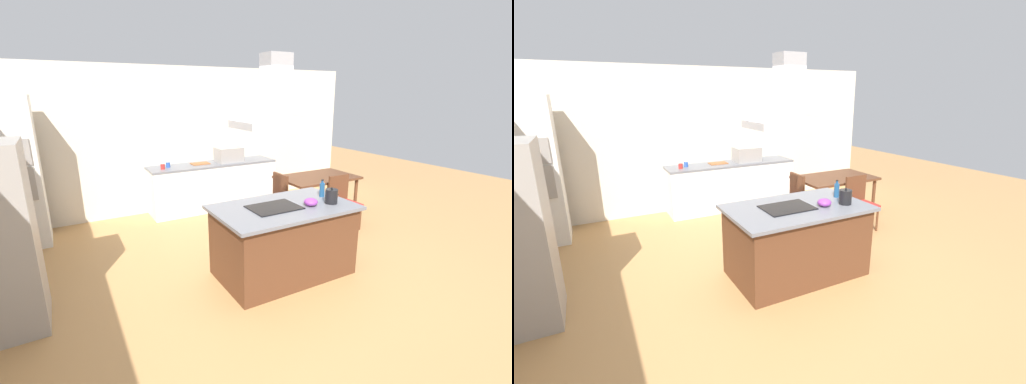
{
  "view_description": "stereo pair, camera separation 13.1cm",
  "coord_description": "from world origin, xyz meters",
  "views": [
    {
      "loc": [
        -2.28,
        -3.3,
        2.23
      ],
      "look_at": [
        -0.16,
        0.4,
        1.0
      ],
      "focal_mm": 24.34,
      "sensor_mm": 36.0,
      "label": 1
    },
    {
      "loc": [
        -2.17,
        -3.36,
        2.23
      ],
      "look_at": [
        -0.16,
        0.4,
        1.0
      ],
      "focal_mm": 24.34,
      "sensor_mm": 36.0,
      "label": 2
    }
  ],
  "objects": [
    {
      "name": "ground",
      "position": [
        0.0,
        1.5,
        0.0
      ],
      "size": [
        16.0,
        16.0,
        0.0
      ],
      "primitive_type": "plane",
      "color": "tan"
    },
    {
      "name": "wall_back",
      "position": [
        0.0,
        3.25,
        1.35
      ],
      "size": [
        7.2,
        0.1,
        2.7
      ],
      "primitive_type": "cube",
      "color": "beige",
      "rests_on": "ground"
    },
    {
      "name": "kitchen_island",
      "position": [
        0.0,
        0.0,
        0.45
      ],
      "size": [
        1.7,
        1.04,
        0.9
      ],
      "color": "#59331E",
      "rests_on": "ground"
    },
    {
      "name": "cooktop",
      "position": [
        -0.14,
        0.0,
        0.91
      ],
      "size": [
        0.6,
        0.44,
        0.01
      ],
      "primitive_type": "cube",
      "color": "black",
      "rests_on": "kitchen_island"
    },
    {
      "name": "tea_kettle",
      "position": [
        0.57,
        -0.2,
        0.99
      ],
      "size": [
        0.21,
        0.16,
        0.21
      ],
      "color": "black",
      "rests_on": "kitchen_island"
    },
    {
      "name": "olive_oil_bottle",
      "position": [
        0.66,
        0.08,
        1.0
      ],
      "size": [
        0.07,
        0.07,
        0.23
      ],
      "color": "navy",
      "rests_on": "kitchen_island"
    },
    {
      "name": "mixing_bowl",
      "position": [
        0.29,
        -0.15,
        0.95
      ],
      "size": [
        0.17,
        0.17,
        0.09
      ],
      "primitive_type": "ellipsoid",
      "color": "purple",
      "rests_on": "kitchen_island"
    },
    {
      "name": "back_counter",
      "position": [
        0.3,
        2.88,
        0.45
      ],
      "size": [
        2.49,
        0.62,
        0.9
      ],
      "color": "white",
      "rests_on": "ground"
    },
    {
      "name": "countertop_microwave",
      "position": [
        0.64,
        2.88,
        1.04
      ],
      "size": [
        0.5,
        0.38,
        0.28
      ],
      "primitive_type": "cube",
      "color": "#9E9993",
      "rests_on": "back_counter"
    },
    {
      "name": "coffee_mug_red",
      "position": [
        -0.7,
        2.82,
        0.95
      ],
      "size": [
        0.08,
        0.08,
        0.09
      ],
      "primitive_type": "cylinder",
      "color": "red",
      "rests_on": "back_counter"
    },
    {
      "name": "coffee_mug_blue",
      "position": [
        -0.58,
        2.93,
        0.95
      ],
      "size": [
        0.08,
        0.08,
        0.09
      ],
      "primitive_type": "cylinder",
      "color": "#2D56B2",
      "rests_on": "back_counter"
    },
    {
      "name": "cutting_board",
      "position": [
        0.05,
        2.93,
        0.91
      ],
      "size": [
        0.34,
        0.24,
        0.02
      ],
      "primitive_type": "cube",
      "color": "#995B33",
      "rests_on": "back_counter"
    },
    {
      "name": "wall_oven_stack",
      "position": [
        -2.9,
        2.65,
        1.1
      ],
      "size": [
        0.7,
        0.66,
        2.2
      ],
      "color": "white",
      "rests_on": "ground"
    },
    {
      "name": "dining_table",
      "position": [
        1.76,
        1.49,
        0.67
      ],
      "size": [
        1.4,
        0.9,
        0.75
      ],
      "color": "#59331E",
      "rests_on": "ground"
    },
    {
      "name": "chair_at_left_end",
      "position": [
        0.84,
        1.49,
        0.51
      ],
      "size": [
        0.42,
        0.42,
        0.89
      ],
      "color": "red",
      "rests_on": "ground"
    },
    {
      "name": "chair_facing_island",
      "position": [
        1.76,
        0.82,
        0.51
      ],
      "size": [
        0.42,
        0.42,
        0.89
      ],
      "color": "red",
      "rests_on": "ground"
    },
    {
      "name": "range_hood",
      "position": [
        -0.14,
        0.0,
        2.1
      ],
      "size": [
        0.9,
        0.55,
        0.78
      ],
      "color": "#ADADB2"
    }
  ]
}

